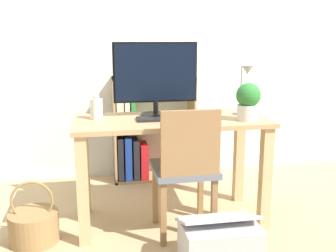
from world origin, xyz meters
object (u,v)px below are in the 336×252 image
Objects in this scene: monitor at (156,76)px; storage_box at (219,245)px; basket at (34,226)px; keyboard at (163,119)px; desk_lamp at (245,85)px; bookshelf at (140,138)px; potted_plant at (248,101)px; vase at (96,108)px; chair at (186,167)px.

monitor is 1.35× the size of storage_box.
keyboard is at bearing 8.35° from basket.
keyboard is 0.99× the size of desk_lamp.
storage_box is at bearing -80.12° from bookshelf.
potted_plant is at bearing 0.09° from basket.
storage_box is at bearing -48.59° from vase.
monitor is at bearing 107.09° from storage_box.
bookshelf reaches higher than keyboard.
vase is at bearing 131.41° from storage_box.
desk_lamp is at bearing 20.34° from chair.
basket is (-1.43, -0.16, -0.84)m from desk_lamp.
keyboard is at bearing -13.66° from vase.
vase reaches higher than chair.
chair is at bearing 104.35° from storage_box.
bookshelf is (-0.17, 1.14, -0.09)m from chair.
desk_lamp is 1.22m from bookshelf.
monitor is 1.26m from basket.
potted_plant reaches higher than basket.
monitor is 3.31× the size of vase.
chair is at bearing -151.66° from desk_lamp.
keyboard is 0.81× the size of storage_box.
chair is 0.92× the size of bookshelf.
chair is (0.54, -0.33, -0.34)m from vase.
potted_plant is at bearing -13.13° from vase.
storage_box is (0.24, -0.77, -0.88)m from monitor.
vase is 0.72m from chair.
monitor reaches higher than potted_plant.
chair is 1.03m from basket.
monitor reaches higher than chair.
chair is (-0.47, -0.25, -0.48)m from desk_lamp.
keyboard is 1.07m from basket.
storage_box is (1.06, -0.50, 0.03)m from basket.
desk_lamp is at bearing -10.51° from monitor.
bookshelf is (-0.03, 0.77, -0.63)m from monitor.
chair reaches higher than storage_box.
potted_plant is (-0.03, -0.15, -0.09)m from desk_lamp.
bookshelf is at bearing 90.26° from chair.
chair reaches higher than basket.
storage_box is at bearing -83.65° from chair.
vase is at bearing -174.67° from monitor.
bookshelf is 2.30× the size of basket.
vase is at bearing 140.78° from chair.
vase is at bearing 166.87° from potted_plant.
keyboard is 0.57m from potted_plant.
keyboard is 0.45m from vase.
chair is (-0.44, -0.10, -0.39)m from potted_plant.
desk_lamp reaches higher than basket.
vase is at bearing 175.82° from desk_lamp.
monitor reaches higher than vase.
bookshelf is at bearing 120.22° from potted_plant.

